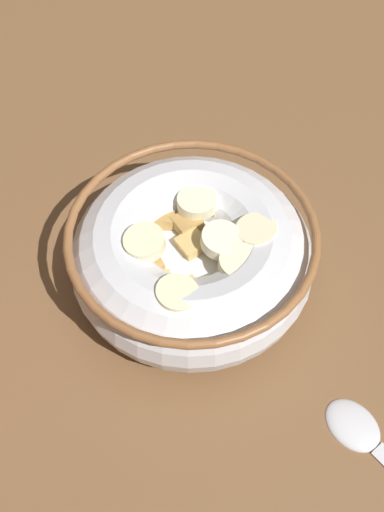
% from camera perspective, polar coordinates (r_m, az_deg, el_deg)
% --- Properties ---
extents(ground_plane, '(1.29, 1.29, 0.02)m').
position_cam_1_polar(ground_plane, '(0.44, 0.00, -3.00)').
color(ground_plane, brown).
extents(cereal_bowl, '(0.16, 0.16, 0.06)m').
position_cam_1_polar(cereal_bowl, '(0.40, 0.03, 0.13)').
color(cereal_bowl, silver).
rests_on(cereal_bowl, ground_plane).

